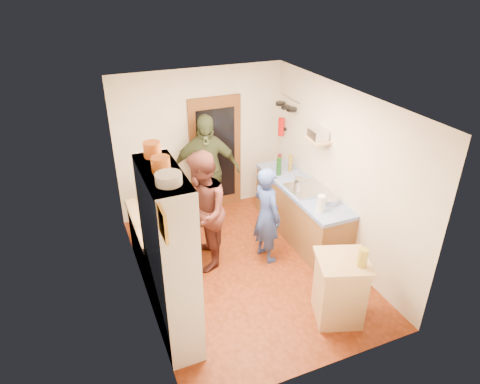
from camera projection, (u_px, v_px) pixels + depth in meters
floor at (246, 268)px, 6.49m from camera, size 3.00×4.00×0.02m
ceiling at (247, 98)px, 5.25m from camera, size 3.00×4.00×0.02m
wall_back at (201, 142)px, 7.51m from camera, size 3.00×0.02×2.60m
wall_front at (327, 280)px, 4.23m from camera, size 3.00×0.02×2.60m
wall_left at (136, 214)px, 5.36m from camera, size 0.02×4.00×2.60m
wall_right at (339, 174)px, 6.38m from camera, size 0.02×4.00×2.60m
door_frame at (216, 154)px, 7.68m from camera, size 0.95×0.06×2.10m
door_glass at (216, 155)px, 7.65m from camera, size 0.70×0.02×1.70m
hutch_body at (170, 259)px, 4.87m from camera, size 0.40×1.20×2.20m
hutch_top_shelf at (162, 173)px, 4.36m from camera, size 0.40×1.14×0.04m
plate_stack at (169, 179)px, 4.08m from camera, size 0.26×0.26×0.11m
orange_pot_a at (161, 164)px, 4.32m from camera, size 0.19×0.19×0.15m
orange_pot_b at (152, 150)px, 4.64m from camera, size 0.19×0.19×0.17m
left_counter_base at (159, 246)px, 6.24m from camera, size 0.60×1.40×0.85m
left_counter_top at (156, 220)px, 6.03m from camera, size 0.64×1.44×0.05m
toaster at (165, 226)px, 5.69m from camera, size 0.24×0.17×0.17m
kettle at (154, 220)px, 5.82m from camera, size 0.17×0.17×0.18m
orange_bowl at (159, 211)px, 6.10m from camera, size 0.22×0.22×0.10m
chopping_board at (148, 199)px, 6.51m from camera, size 0.34×0.27×0.02m
right_counter_base at (300, 213)px, 7.10m from camera, size 0.60×2.20×0.84m
right_counter_top at (302, 189)px, 6.89m from camera, size 0.62×2.22×0.06m
hob at (307, 189)px, 6.76m from camera, size 0.55×0.58×0.04m
pot_on_hob at (300, 182)px, 6.81m from camera, size 0.18×0.18×0.12m
bottle_a at (279, 166)px, 7.19m from camera, size 0.08×0.08×0.32m
bottle_b at (280, 161)px, 7.43m from camera, size 0.08×0.08×0.27m
bottle_c at (290, 163)px, 7.35m from camera, size 0.09×0.09×0.30m
paper_towel at (321, 204)px, 6.13m from camera, size 0.14×0.14×0.26m
mixing_bowl at (329, 201)px, 6.38m from camera, size 0.28×0.28×0.10m
island_base at (339, 291)px, 5.39m from camera, size 0.70×0.70×0.86m
island_top at (343, 262)px, 5.17m from camera, size 0.79×0.79×0.05m
cutting_board at (338, 258)px, 5.21m from camera, size 0.42×0.38×0.02m
oil_jar at (363, 258)px, 5.01m from camera, size 0.15×0.15×0.23m
pan_rail at (290, 99)px, 7.26m from camera, size 0.02×0.65×0.02m
pan_hang_a at (291, 109)px, 7.15m from camera, size 0.18×0.18×0.05m
pan_hang_b at (286, 107)px, 7.33m from camera, size 0.16×0.16×0.05m
pan_hang_c at (280, 104)px, 7.48m from camera, size 0.17×0.17×0.05m
wall_shelf at (317, 140)px, 6.51m from camera, size 0.26×0.42×0.03m
radio at (318, 134)px, 6.47m from camera, size 0.25×0.32×0.15m
ext_bracket at (284, 129)px, 7.68m from camera, size 0.06×0.10×0.04m
fire_extinguisher at (281, 127)px, 7.64m from camera, size 0.11×0.11×0.32m
picture_frame at (163, 224)px, 3.75m from camera, size 0.03×0.25×0.30m
person_hob at (269, 215)px, 6.37m from camera, size 0.46×0.61×1.53m
person_left at (204, 210)px, 6.19m from camera, size 0.87×1.02×1.83m
person_back at (207, 171)px, 7.22m from camera, size 1.25×0.81×1.97m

